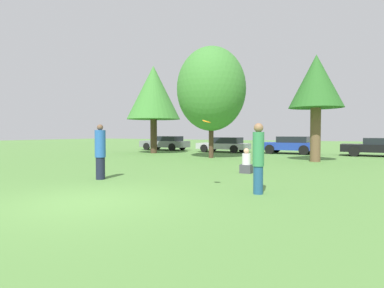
{
  "coord_description": "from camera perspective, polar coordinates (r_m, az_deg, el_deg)",
  "views": [
    {
      "loc": [
        5.55,
        -5.08,
        1.57
      ],
      "look_at": [
        0.42,
        4.19,
        1.19
      ],
      "focal_mm": 29.56,
      "sensor_mm": 36.0,
      "label": 1
    }
  ],
  "objects": [
    {
      "name": "ground_plane",
      "position": [
        7.69,
        -18.45,
        -9.86
      ],
      "size": [
        120.0,
        120.0,
        0.0
      ],
      "primitive_type": "plane",
      "color": "#54843D"
    },
    {
      "name": "person_thrower",
      "position": [
        11.07,
        -16.22,
        -1.35
      ],
      "size": [
        0.36,
        0.36,
        1.85
      ],
      "rotation": [
        0.0,
        0.0,
        0.01
      ],
      "color": "#191E33",
      "rests_on": "ground"
    },
    {
      "name": "person_catcher",
      "position": [
        8.25,
        11.88,
        -2.36
      ],
      "size": [
        0.29,
        0.29,
        1.82
      ],
      "rotation": [
        0.0,
        0.0,
        -3.13
      ],
      "color": "navy",
      "rests_on": "ground"
    },
    {
      "name": "frisbee",
      "position": [
        8.55,
        2.63,
        4.09
      ],
      "size": [
        0.23,
        0.23,
        0.11
      ],
      "color": "orange"
    },
    {
      "name": "bystander_sitting",
      "position": [
        12.48,
        9.77,
        -3.41
      ],
      "size": [
        0.44,
        0.37,
        0.97
      ],
      "color": "#3F3F47",
      "rests_on": "ground"
    },
    {
      "name": "tree_0",
      "position": [
        24.79,
        -6.96,
        9.13
      ],
      "size": [
        4.1,
        4.1,
        6.72
      ],
      "color": "#473323",
      "rests_on": "ground"
    },
    {
      "name": "tree_1",
      "position": [
        19.99,
        3.5,
        9.86
      ],
      "size": [
        4.29,
        4.29,
        6.92
      ],
      "color": "#473323",
      "rests_on": "ground"
    },
    {
      "name": "tree_2",
      "position": [
        18.64,
        21.49,
        10.19
      ],
      "size": [
        2.88,
        2.88,
        5.8
      ],
      "color": "brown",
      "rests_on": "ground"
    },
    {
      "name": "parked_car_grey",
      "position": [
        28.87,
        -4.85,
        0.24
      ],
      "size": [
        4.48,
        1.95,
        1.26
      ],
      "rotation": [
        0.0,
        0.0,
        3.13
      ],
      "color": "slate",
      "rests_on": "ground"
    },
    {
      "name": "parked_car_silver",
      "position": [
        25.91,
        5.84,
        -0.06
      ],
      "size": [
        4.21,
        1.99,
        1.2
      ],
      "rotation": [
        0.0,
        0.0,
        3.13
      ],
      "color": "#B2B2B7",
      "rests_on": "ground"
    },
    {
      "name": "parked_car_blue",
      "position": [
        24.82,
        17.3,
        -0.1
      ],
      "size": [
        3.95,
        2.1,
        1.3
      ],
      "rotation": [
        0.0,
        0.0,
        3.13
      ],
      "color": "#1E389E",
      "rests_on": "ground"
    },
    {
      "name": "parked_car_black",
      "position": [
        24.43,
        30.81,
        -0.4
      ],
      "size": [
        4.54,
        2.13,
        1.23
      ],
      "rotation": [
        0.0,
        0.0,
        3.13
      ],
      "color": "black",
      "rests_on": "ground"
    }
  ]
}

